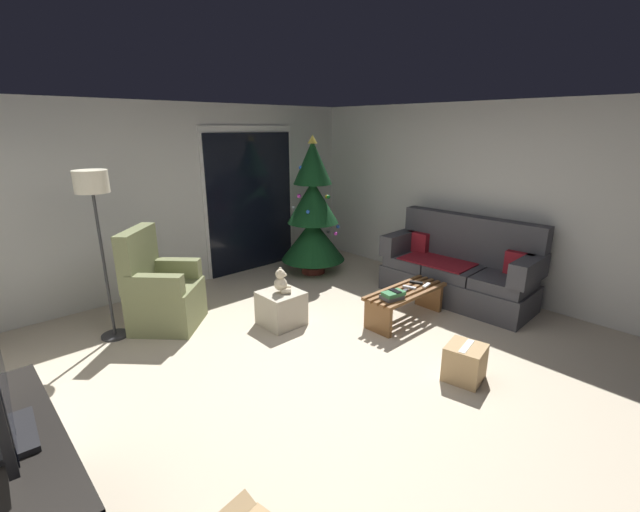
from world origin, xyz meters
TOP-DOWN VIEW (x-y plane):
  - ground_plane at (0.00, 0.00)m, footprint 7.00×7.00m
  - wall_back at (0.00, 3.06)m, footprint 5.72×0.12m
  - wall_right at (2.86, 0.00)m, footprint 0.12×6.00m
  - patio_door_frame at (1.06, 2.99)m, footprint 1.60×0.02m
  - patio_door_glass at (1.06, 2.97)m, footprint 1.50×0.02m
  - couch at (2.32, 0.10)m, footprint 0.86×1.97m
  - coffee_table at (1.27, 0.18)m, footprint 1.10×0.40m
  - remote_white at (1.55, 0.08)m, footprint 0.16×0.07m
  - remote_silver at (1.34, 0.18)m, footprint 0.09×0.16m
  - remote_graphite at (1.18, 0.15)m, footprint 0.16×0.07m
  - remote_black at (1.54, 0.22)m, footprint 0.10×0.16m
  - book_stack at (0.94, 0.12)m, footprint 0.27×0.22m
  - cell_phone at (0.97, 0.10)m, footprint 0.09×0.15m
  - christmas_tree at (1.61, 2.16)m, footprint 0.97×0.97m
  - armchair at (-0.87, 1.95)m, footprint 0.97×0.97m
  - floor_lamp at (-1.38, 2.06)m, footprint 0.32×0.32m
  - ottoman at (0.14, 1.07)m, footprint 0.44×0.44m
  - teddy_bear_cream at (0.15, 1.06)m, footprint 0.22×0.21m
  - cardboard_box_taped_mid_floor at (0.67, -0.93)m, footprint 0.38×0.37m

SIDE VIEW (x-z plane):
  - ground_plane at x=0.00m, z-range 0.00..0.00m
  - cardboard_box_taped_mid_floor at x=0.67m, z-range 0.00..0.33m
  - ottoman at x=0.14m, z-range 0.00..0.39m
  - coffee_table at x=1.27m, z-range 0.06..0.44m
  - remote_white at x=1.55m, z-range 0.38..0.40m
  - remote_silver at x=1.34m, z-range 0.38..0.40m
  - remote_graphite at x=1.18m, z-range 0.38..0.40m
  - remote_black at x=1.54m, z-range 0.38..0.40m
  - couch at x=2.32m, z-range -0.14..0.94m
  - armchair at x=-0.87m, z-range -0.16..0.97m
  - book_stack at x=0.94m, z-range 0.38..0.46m
  - cell_phone at x=0.97m, z-range 0.46..0.47m
  - teddy_bear_cream at x=0.15m, z-range 0.37..0.66m
  - christmas_tree at x=1.61m, z-range -0.12..1.95m
  - patio_door_glass at x=1.06m, z-range 0.00..2.10m
  - patio_door_frame at x=1.06m, z-range 0.00..2.20m
  - wall_back at x=0.00m, z-range 0.00..2.50m
  - wall_right at x=2.86m, z-range 0.00..2.50m
  - floor_lamp at x=-1.38m, z-range 0.61..2.40m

